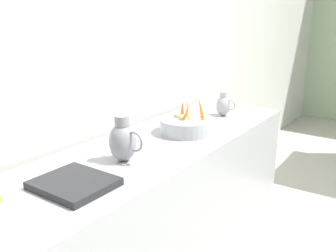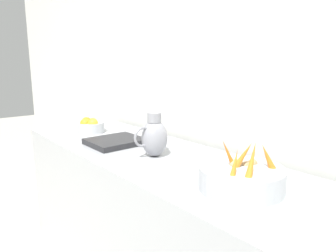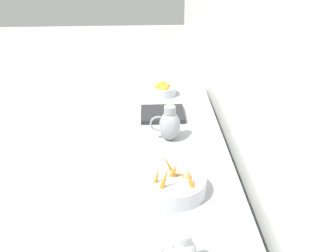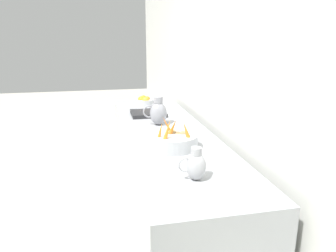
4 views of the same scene
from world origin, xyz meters
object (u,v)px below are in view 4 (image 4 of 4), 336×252
at_px(orange_bowl, 145,102).
at_px(vegetable_colander, 173,140).
at_px(metal_pitcher_tall, 158,112).
at_px(metal_pitcher_short, 196,165).

bearing_deg(orange_bowl, vegetable_colander, 89.70).
relative_size(vegetable_colander, metal_pitcher_tall, 1.43).
relative_size(vegetable_colander, orange_bowl, 1.76).
relative_size(vegetable_colander, metal_pitcher_short, 1.92).
relative_size(orange_bowl, metal_pitcher_tall, 0.81).
height_order(vegetable_colander, orange_bowl, vegetable_colander).
bearing_deg(metal_pitcher_short, metal_pitcher_tall, -90.17).
xyz_separation_m(orange_bowl, metal_pitcher_tall, (-0.00, 0.80, 0.06)).
bearing_deg(metal_pitcher_tall, vegetable_colander, 89.09).
distance_m(orange_bowl, metal_pitcher_short, 1.96).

